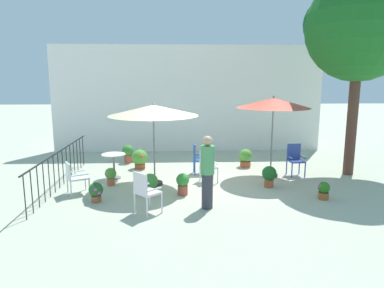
% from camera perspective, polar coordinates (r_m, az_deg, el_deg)
% --- Properties ---
extents(ground_plane, '(60.00, 60.00, 0.00)m').
position_cam_1_polar(ground_plane, '(10.27, 0.11, -6.45)').
color(ground_plane, '#AFB59D').
extents(villa_facade, '(10.84, 0.30, 4.25)m').
position_cam_1_polar(villa_facade, '(14.63, -0.69, 7.17)').
color(villa_facade, white).
rests_on(villa_facade, ground).
extents(terrace_railing, '(0.03, 5.17, 1.01)m').
position_cam_1_polar(terrace_railing, '(10.59, -20.17, -2.76)').
color(terrace_railing, black).
rests_on(terrace_railing, ground).
extents(shade_tree, '(3.30, 3.14, 6.00)m').
position_cam_1_polar(shade_tree, '(12.13, 25.26, 16.38)').
color(shade_tree, brown).
rests_on(shade_tree, ground).
extents(patio_umbrella_0, '(2.48, 2.48, 2.32)m').
position_cam_1_polar(patio_umbrella_0, '(9.91, -6.15, 5.24)').
color(patio_umbrella_0, '#2D2D2D').
rests_on(patio_umbrella_0, ground).
extents(patio_umbrella_1, '(2.19, 2.19, 2.46)m').
position_cam_1_polar(patio_umbrella_1, '(10.98, 12.79, 6.26)').
color(patio_umbrella_1, '#2D2D2D').
rests_on(patio_umbrella_1, ground).
extents(cafe_table_0, '(0.71, 0.71, 0.75)m').
position_cam_1_polar(cafe_table_0, '(11.00, -12.32, -2.72)').
color(cafe_table_0, white).
rests_on(cafe_table_0, ground).
extents(patio_chair_0, '(0.53, 0.52, 0.90)m').
position_cam_1_polar(patio_chair_0, '(10.45, 2.54, -3.20)').
color(patio_chair_0, white).
rests_on(patio_chair_0, ground).
extents(patio_chair_1, '(0.44, 0.45, 0.96)m').
position_cam_1_polar(patio_chair_1, '(11.26, 0.94, -2.07)').
color(patio_chair_1, '#244EA0').
rests_on(patio_chair_1, ground).
extents(patio_chair_2, '(0.66, 0.65, 0.85)m').
position_cam_1_polar(patio_chair_2, '(9.83, -18.17, -4.82)').
color(patio_chair_2, silver).
rests_on(patio_chair_2, ground).
extents(patio_chair_3, '(0.66, 0.67, 0.97)m').
position_cam_1_polar(patio_chair_3, '(8.07, -7.50, -7.20)').
color(patio_chair_3, silver).
rests_on(patio_chair_3, ground).
extents(patio_chair_4, '(0.49, 0.50, 0.97)m').
position_cam_1_polar(patio_chair_4, '(11.56, 16.05, -2.09)').
color(patio_chair_4, '#33499A').
rests_on(patio_chair_4, ground).
extents(potted_plant_0, '(0.32, 0.32, 0.50)m').
position_cam_1_polar(potted_plant_0, '(10.39, -12.79, -4.88)').
color(potted_plant_0, '#BC593E').
rests_on(potted_plant_0, ground).
extents(potted_plant_1, '(0.35, 0.36, 0.49)m').
position_cam_1_polar(potted_plant_1, '(9.12, -14.99, -7.27)').
color(potted_plant_1, '#995538').
rests_on(potted_plant_1, ground).
extents(potted_plant_2, '(0.40, 0.40, 0.64)m').
position_cam_1_polar(potted_plant_2, '(12.92, -10.17, -1.33)').
color(potted_plant_2, '#B2513C').
rests_on(potted_plant_2, ground).
extents(potted_plant_3, '(0.30, 0.29, 0.45)m').
position_cam_1_polar(potted_plant_3, '(9.60, 20.19, -6.87)').
color(potted_plant_3, '#9A5529').
rests_on(potted_plant_3, ground).
extents(potted_plant_4, '(0.34, 0.34, 0.57)m').
position_cam_1_polar(potted_plant_4, '(9.32, -1.49, -6.22)').
color(potted_plant_4, '#A44D3A').
rests_on(potted_plant_4, ground).
extents(potted_plant_5, '(0.40, 0.40, 0.59)m').
position_cam_1_polar(potted_plant_5, '(10.18, 12.14, -4.83)').
color(potted_plant_5, '#A0512E').
rests_on(potted_plant_5, ground).
extents(potted_plant_6, '(0.52, 0.52, 0.64)m').
position_cam_1_polar(potted_plant_6, '(12.05, -8.29, -2.29)').
color(potted_plant_6, '#AD492E').
rests_on(potted_plant_6, ground).
extents(potted_plant_7, '(0.45, 0.45, 0.61)m').
position_cam_1_polar(potted_plant_7, '(12.30, 8.48, -2.11)').
color(potted_plant_7, '#B15531').
rests_on(potted_plant_7, ground).
extents(potted_plant_8, '(0.41, 0.41, 0.56)m').
position_cam_1_polar(potted_plant_8, '(9.43, -6.65, -6.27)').
color(potted_plant_8, '#C56947').
rests_on(potted_plant_8, ground).
extents(standing_person, '(0.43, 0.43, 1.71)m').
position_cam_1_polar(standing_person, '(8.26, 2.46, -4.37)').
color(standing_person, '#33333D').
rests_on(standing_person, ground).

